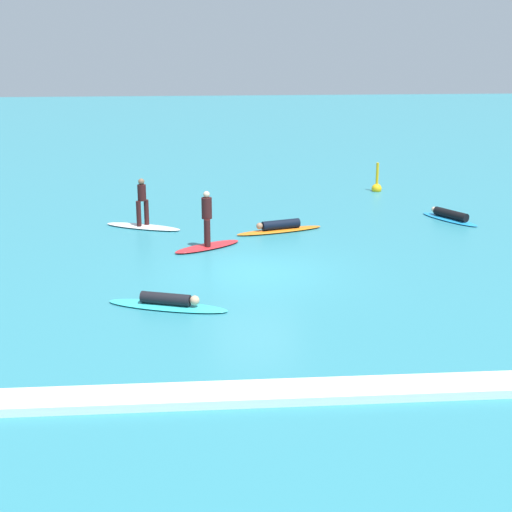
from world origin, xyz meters
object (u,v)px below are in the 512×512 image
Objects in this scene: surfer_on_blue_board at (450,216)px; surfer_on_orange_board at (279,228)px; surfer_on_white_board at (143,217)px; surfer_on_red_board at (207,233)px; marker_buoy at (377,187)px; surfer_on_teal_board at (168,303)px.

surfer_on_blue_board is 6.69m from surfer_on_orange_board.
surfer_on_blue_board is 0.88× the size of surfer_on_white_board.
marker_buoy is at bearing 14.70° from surfer_on_red_board.
surfer_on_blue_board is 1.89× the size of marker_buoy.
surfer_on_teal_board is 2.42× the size of marker_buoy.
surfer_on_white_board is 8.48m from surfer_on_teal_board.
surfer_on_teal_board is at bearing 45.90° from surfer_on_orange_board.
surfer_on_red_board is 0.83× the size of surfer_on_white_board.
surfer_on_red_board is at bearing 78.85° from surfer_on_blue_board.
surfer_on_orange_board is 8.37m from marker_buoy.
surfer_on_blue_board reaches higher than surfer_on_teal_board.
surfer_on_red_board reaches higher than surfer_on_teal_board.
surfer_on_orange_board reaches higher than surfer_on_teal_board.
surfer_on_white_board is at bearing -150.00° from marker_buoy.
surfer_on_blue_board is at bearing 25.47° from surfer_on_white_board.
surfer_on_white_board is 0.89× the size of surfer_on_teal_board.
surfer_on_red_board is 0.75× the size of surfer_on_orange_board.
surfer_on_blue_board is at bearing 58.50° from surfer_on_teal_board.
surfer_on_teal_board is 16.64m from marker_buoy.
surfer_on_red_board is 3.23m from surfer_on_orange_board.
marker_buoy is at bearing 76.67° from surfer_on_teal_board.
surfer_on_red_board reaches higher than surfer_on_white_board.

